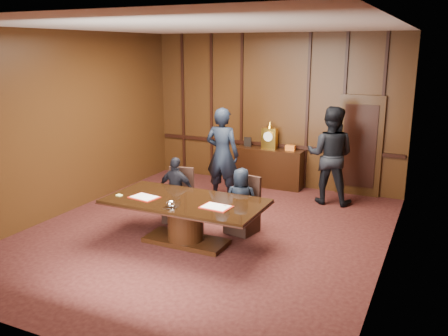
% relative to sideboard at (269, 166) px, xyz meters
% --- Properties ---
extents(room, '(7.00, 7.04, 3.50)m').
position_rel_sideboard_xyz_m(room, '(0.07, -3.12, 1.24)').
color(room, black).
rests_on(room, ground).
extents(sideboard, '(1.60, 0.45, 1.54)m').
position_rel_sideboard_xyz_m(sideboard, '(0.00, 0.00, 0.00)').
color(sideboard, black).
rests_on(sideboard, ground).
extents(conference_table, '(2.62, 1.32, 0.76)m').
position_rel_sideboard_xyz_m(conference_table, '(-0.09, -3.76, 0.02)').
color(conference_table, black).
rests_on(conference_table, ground).
extents(folder_left, '(0.51, 0.40, 0.02)m').
position_rel_sideboard_xyz_m(folder_left, '(-0.76, -3.95, 0.28)').
color(folder_left, maroon).
rests_on(folder_left, conference_table).
extents(folder_right, '(0.48, 0.36, 0.02)m').
position_rel_sideboard_xyz_m(folder_right, '(0.54, -3.89, 0.28)').
color(folder_right, maroon).
rests_on(folder_right, conference_table).
extents(inkstand, '(0.20, 0.14, 0.12)m').
position_rel_sideboard_xyz_m(inkstand, '(-0.09, -4.21, 0.33)').
color(inkstand, white).
rests_on(inkstand, conference_table).
extents(notepad, '(0.11, 0.09, 0.01)m').
position_rel_sideboard_xyz_m(notepad, '(-1.20, -4.04, 0.28)').
color(notepad, '#FFFE7C').
rests_on(notepad, conference_table).
extents(chair_left, '(0.55, 0.55, 0.99)m').
position_rel_sideboard_xyz_m(chair_left, '(-0.74, -2.88, -0.19)').
color(chair_left, black).
rests_on(chair_left, ground).
extents(chair_right, '(0.56, 0.56, 0.99)m').
position_rel_sideboard_xyz_m(chair_right, '(0.57, -2.88, -0.19)').
color(chair_right, black).
rests_on(chair_right, ground).
extents(signatory_left, '(0.74, 0.34, 1.24)m').
position_rel_sideboard_xyz_m(signatory_left, '(-0.74, -2.96, 0.13)').
color(signatory_left, black).
rests_on(signatory_left, ground).
extents(signatory_right, '(0.65, 0.50, 1.17)m').
position_rel_sideboard_xyz_m(signatory_right, '(0.56, -2.96, 0.10)').
color(signatory_right, black).
rests_on(signatory_right, ground).
extents(witness_left, '(0.74, 0.51, 1.98)m').
position_rel_sideboard_xyz_m(witness_left, '(-0.54, -1.41, 0.51)').
color(witness_left, black).
rests_on(witness_left, ground).
extents(witness_right, '(1.02, 0.81, 2.03)m').
position_rel_sideboard_xyz_m(witness_right, '(1.55, -0.61, 0.53)').
color(witness_right, black).
rests_on(witness_right, ground).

